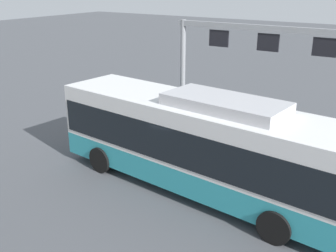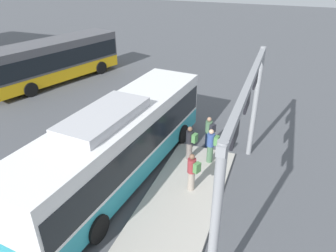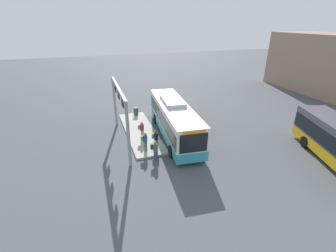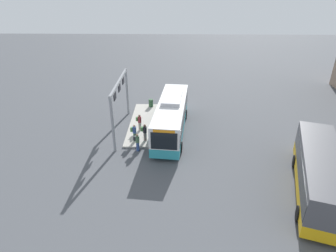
% 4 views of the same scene
% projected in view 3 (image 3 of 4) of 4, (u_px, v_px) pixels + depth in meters
% --- Properties ---
extents(ground_plane, '(120.00, 120.00, 0.00)m').
position_uv_depth(ground_plane, '(174.00, 135.00, 22.56)').
color(ground_plane, '#4C4F54').
extents(platform_curb, '(10.00, 2.80, 0.16)m').
position_uv_depth(platform_curb, '(140.00, 131.00, 23.19)').
color(platform_curb, '#B2ADA3').
rests_on(platform_curb, ground).
extents(bus_main, '(11.22, 3.54, 3.46)m').
position_uv_depth(bus_main, '(174.00, 118.00, 21.82)').
color(bus_main, teal).
rests_on(bus_main, ground).
extents(person_boarding, '(0.37, 0.55, 1.67)m').
position_uv_depth(person_boarding, '(145.00, 141.00, 19.26)').
color(person_boarding, '#476B4C').
rests_on(person_boarding, platform_curb).
extents(person_waiting_near, '(0.43, 0.58, 1.67)m').
position_uv_depth(person_waiting_near, '(156.00, 139.00, 19.62)').
color(person_waiting_near, slate).
rests_on(person_waiting_near, platform_curb).
extents(person_waiting_mid, '(0.49, 0.60, 1.67)m').
position_uv_depth(person_waiting_mid, '(142.00, 130.00, 21.21)').
color(person_waiting_mid, gray).
rests_on(person_waiting_mid, platform_curb).
extents(person_waiting_far, '(0.54, 0.61, 1.67)m').
position_uv_depth(person_waiting_far, '(155.00, 150.00, 18.22)').
color(person_waiting_far, '#334C8C').
rests_on(person_waiting_far, ground).
extents(platform_sign_gantry, '(8.42, 0.24, 5.20)m').
position_uv_depth(platform_sign_gantry, '(119.00, 103.00, 19.83)').
color(platform_sign_gantry, gray).
rests_on(platform_sign_gantry, ground).
extents(trash_bin, '(0.52, 0.52, 0.90)m').
position_uv_depth(trash_bin, '(136.00, 111.00, 26.79)').
color(trash_bin, '#2D5133').
rests_on(trash_bin, platform_curb).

